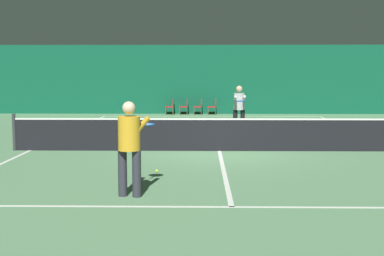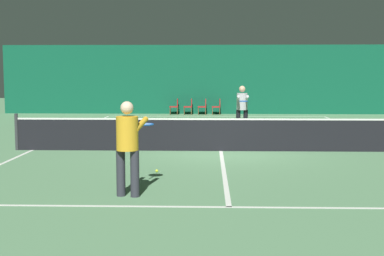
% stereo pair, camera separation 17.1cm
% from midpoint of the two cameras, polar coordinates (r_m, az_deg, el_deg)
% --- Properties ---
extents(ground_plane, '(60.00, 60.00, 0.00)m').
position_cam_midpoint_polar(ground_plane, '(15.45, 3.42, -2.47)').
color(ground_plane, '#56845B').
extents(backdrop_curtain, '(23.00, 0.12, 3.70)m').
position_cam_midpoint_polar(backdrop_curtain, '(28.82, 2.71, 5.19)').
color(backdrop_curtain, '#0F5138').
rests_on(backdrop_curtain, ground).
extents(court_line_baseline_far, '(11.00, 0.10, 0.00)m').
position_cam_midpoint_polar(court_line_baseline_far, '(27.27, 2.74, 1.25)').
color(court_line_baseline_far, silver).
rests_on(court_line_baseline_far, ground).
extents(court_line_service_far, '(8.25, 0.10, 0.00)m').
position_cam_midpoint_polar(court_line_service_far, '(21.80, 2.96, 0.04)').
color(court_line_service_far, silver).
rests_on(court_line_service_far, ground).
extents(court_line_service_near, '(8.25, 0.10, 0.00)m').
position_cam_midpoint_polar(court_line_service_near, '(9.18, 4.51, -8.41)').
color(court_line_service_near, silver).
rests_on(court_line_service_near, ground).
extents(court_line_sideline_left, '(0.10, 23.80, 0.00)m').
position_cam_midpoint_polar(court_line_sideline_left, '(16.26, -16.37, -2.27)').
color(court_line_sideline_left, silver).
rests_on(court_line_sideline_left, ground).
extents(court_line_centre, '(0.10, 12.80, 0.00)m').
position_cam_midpoint_polar(court_line_centre, '(15.45, 3.42, -2.46)').
color(court_line_centre, silver).
rests_on(court_line_centre, ground).
extents(tennis_net, '(12.00, 0.10, 1.07)m').
position_cam_midpoint_polar(tennis_net, '(15.38, 3.43, -0.59)').
color(tennis_net, black).
rests_on(tennis_net, ground).
extents(player_near, '(0.66, 1.43, 1.75)m').
position_cam_midpoint_polar(player_near, '(9.83, -6.33, -1.40)').
color(player_near, '#2D2D38').
rests_on(player_near, ground).
extents(player_far, '(0.44, 1.39, 1.75)m').
position_cam_midpoint_polar(player_far, '(20.00, 5.61, 2.40)').
color(player_far, black).
rests_on(player_far, ground).
extents(courtside_chair_0, '(0.44, 0.44, 0.84)m').
position_cam_midpoint_polar(courtside_chair_0, '(28.37, -1.62, 2.42)').
color(courtside_chair_0, brown).
rests_on(courtside_chair_0, ground).
extents(courtside_chair_1, '(0.44, 0.44, 0.84)m').
position_cam_midpoint_polar(courtside_chair_1, '(28.33, -0.11, 2.42)').
color(courtside_chair_1, brown).
rests_on(courtside_chair_1, ground).
extents(courtside_chair_2, '(0.44, 0.44, 0.84)m').
position_cam_midpoint_polar(courtside_chair_2, '(28.32, 1.40, 2.42)').
color(courtside_chair_2, brown).
rests_on(courtside_chair_2, ground).
extents(courtside_chair_3, '(0.44, 0.44, 0.84)m').
position_cam_midpoint_polar(courtside_chair_3, '(28.32, 2.91, 2.41)').
color(courtside_chair_3, brown).
rests_on(courtside_chair_3, ground).
extents(tennis_ball, '(0.07, 0.07, 0.07)m').
position_cam_midpoint_polar(tennis_ball, '(12.23, -3.38, -4.58)').
color(tennis_ball, '#D1DB33').
rests_on(tennis_ball, ground).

